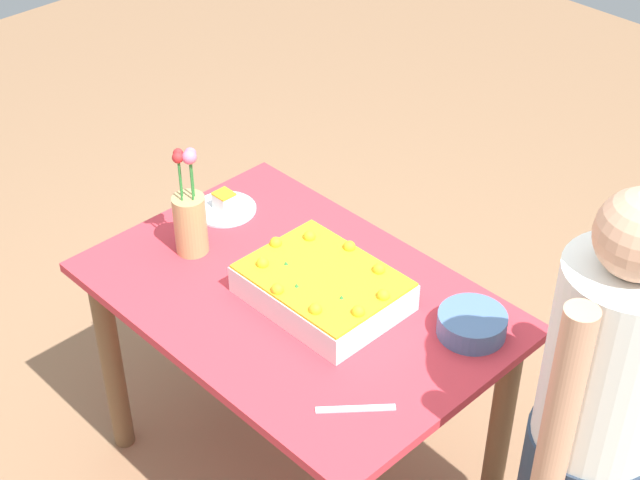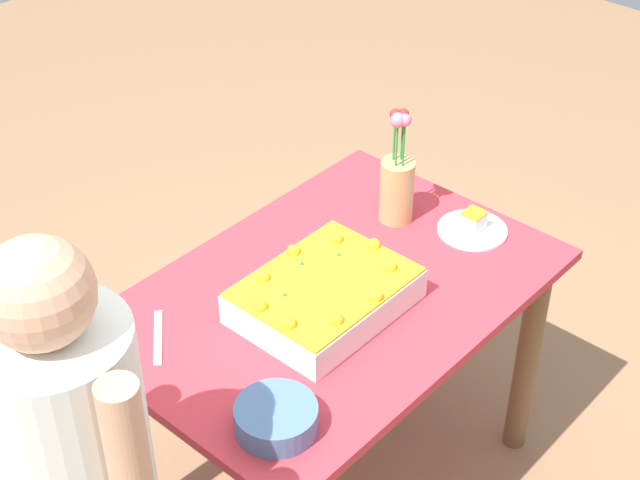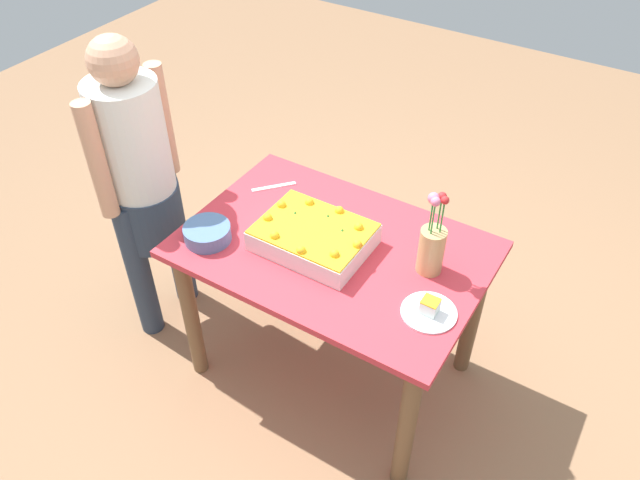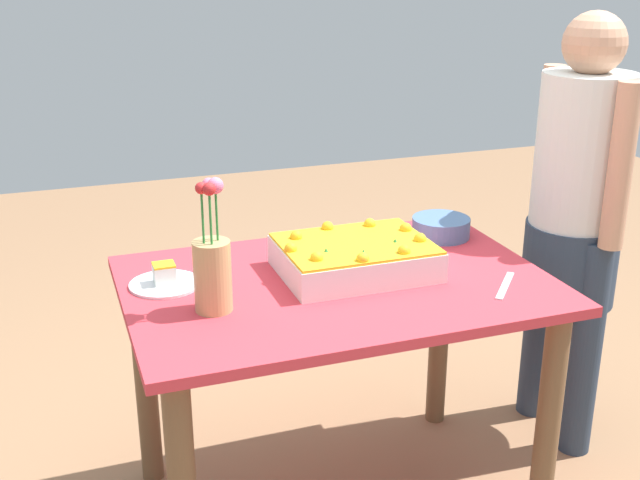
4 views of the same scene
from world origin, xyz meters
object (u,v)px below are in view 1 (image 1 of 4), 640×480
cake_knife (356,409)px  fruit_bowl (472,324)px  sheet_cake (323,287)px  person_standing (598,418)px  serving_plate_with_slice (225,206)px  flower_vase (190,218)px

cake_knife → fruit_bowl: bearing=-141.7°
cake_knife → sheet_cake: bearing=-82.2°
person_standing → serving_plate_with_slice: bearing=0.3°
flower_vase → fruit_bowl: size_ratio=1.88×
serving_plate_with_slice → fruit_bowl: 0.93m
flower_vase → fruit_bowl: 0.89m
flower_vase → serving_plate_with_slice: bearing=-65.0°
sheet_cake → flower_vase: bearing=14.8°
sheet_cake → serving_plate_with_slice: 0.55m
person_standing → fruit_bowl: bearing=-12.1°
cake_knife → person_standing: person_standing is taller
sheet_cake → person_standing: size_ratio=0.29×
cake_knife → person_standing: bearing=166.5°
sheet_cake → person_standing: (-0.83, -0.10, 0.03)m
sheet_cake → flower_vase: (0.44, 0.12, 0.07)m
fruit_bowl → cake_knife: bearing=87.2°
serving_plate_with_slice → fruit_bowl: size_ratio=1.06×
serving_plate_with_slice → flower_vase: (-0.10, 0.21, 0.10)m
serving_plate_with_slice → fruit_bowl: same height
flower_vase → person_standing: person_standing is taller
cake_knife → serving_plate_with_slice: bearing=-68.7°
cake_knife → fruit_bowl: size_ratio=1.06×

